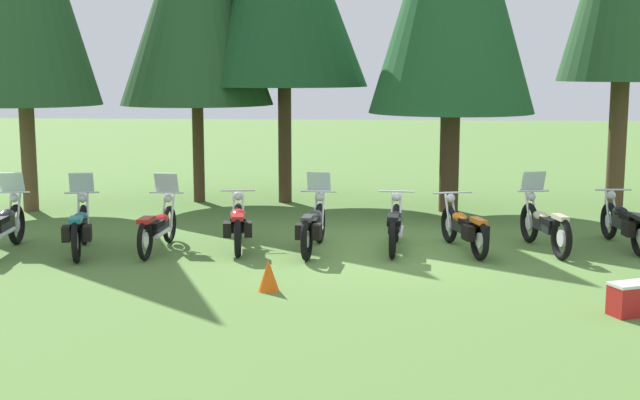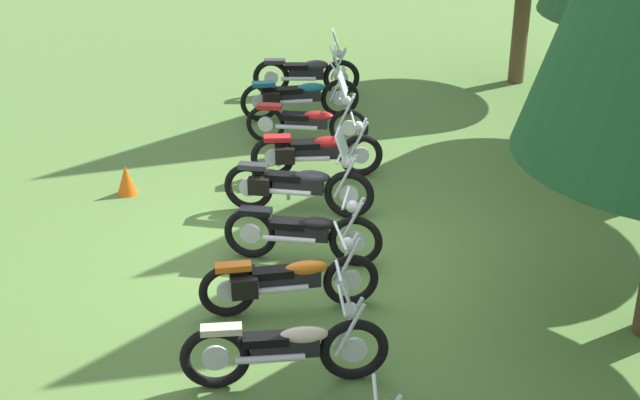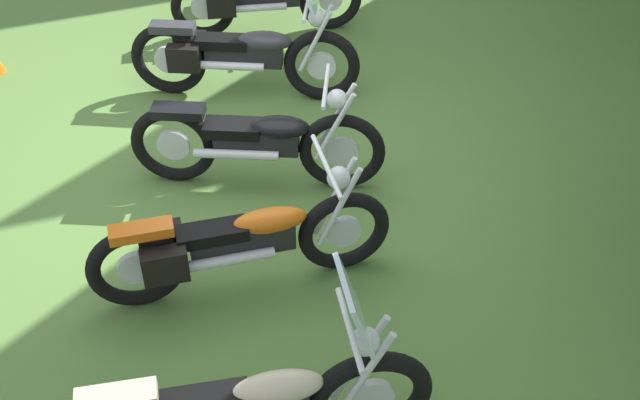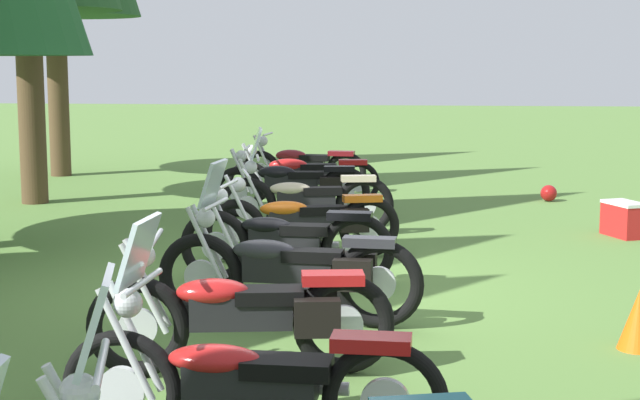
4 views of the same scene
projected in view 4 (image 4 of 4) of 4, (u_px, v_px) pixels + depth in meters
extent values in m
plane|color=#547A38|center=(287.00, 286.00, 9.76)|extent=(80.00, 80.00, 0.00)
cylinder|color=silver|center=(101.00, 364.00, 3.95)|extent=(0.61, 0.20, 0.04)
sphere|color=silver|center=(79.00, 393.00, 3.96)|extent=(0.21, 0.21, 0.17)
cube|color=silver|center=(95.00, 321.00, 3.92)|extent=(0.46, 0.26, 0.39)
torus|color=black|center=(122.00, 390.00, 5.60)|extent=(0.11, 0.71, 0.71)
cylinder|color=silver|center=(122.00, 390.00, 5.60)|extent=(0.06, 0.28, 0.28)
cube|color=black|center=(251.00, 381.00, 5.48)|extent=(0.24, 0.75, 0.20)
ellipsoid|color=#B21919|center=(214.00, 359.00, 5.49)|extent=(0.29, 0.54, 0.16)
cube|color=black|center=(287.00, 367.00, 5.44)|extent=(0.28, 0.51, 0.10)
cube|color=#B21919|center=(371.00, 342.00, 5.36)|extent=(0.22, 0.45, 0.08)
cylinder|color=silver|center=(126.00, 345.00, 5.47)|extent=(0.05, 0.34, 0.65)
cylinder|color=silver|center=(135.00, 336.00, 5.63)|extent=(0.05, 0.34, 0.65)
cylinder|color=silver|center=(142.00, 283.00, 5.49)|extent=(0.65, 0.05, 0.04)
sphere|color=silver|center=(128.00, 303.00, 5.52)|extent=(0.17, 0.17, 0.17)
cylinder|color=silver|center=(284.00, 386.00, 5.61)|extent=(0.10, 0.75, 0.08)
cube|color=silver|center=(138.00, 251.00, 5.47)|extent=(0.44, 0.16, 0.39)
torus|color=black|center=(138.00, 327.00, 6.89)|extent=(0.23, 0.74, 0.73)
cylinder|color=silver|center=(138.00, 327.00, 6.89)|extent=(0.09, 0.28, 0.28)
torus|color=black|center=(344.00, 324.00, 6.96)|extent=(0.23, 0.74, 0.73)
cylinder|color=silver|center=(344.00, 324.00, 6.96)|extent=(0.09, 0.28, 0.28)
cube|color=black|center=(241.00, 311.00, 6.91)|extent=(0.35, 0.75, 0.24)
ellipsoid|color=#B21919|center=(213.00, 292.00, 6.88)|extent=(0.37, 0.55, 0.18)
cube|color=black|center=(270.00, 295.00, 6.91)|extent=(0.35, 0.52, 0.10)
cube|color=#B21919|center=(333.00, 278.00, 6.91)|extent=(0.28, 0.47, 0.08)
cylinder|color=silver|center=(144.00, 289.00, 6.76)|extent=(0.10, 0.34, 0.65)
cylinder|color=silver|center=(147.00, 283.00, 6.94)|extent=(0.10, 0.34, 0.65)
cylinder|color=silver|center=(156.00, 238.00, 6.81)|extent=(0.65, 0.14, 0.04)
sphere|color=silver|center=(143.00, 256.00, 6.82)|extent=(0.20, 0.20, 0.17)
cylinder|color=silver|center=(264.00, 317.00, 7.08)|extent=(0.20, 0.73, 0.08)
cube|color=black|center=(317.00, 318.00, 6.76)|extent=(0.19, 0.34, 0.26)
cube|color=black|center=(315.00, 305.00, 7.12)|extent=(0.19, 0.34, 0.26)
torus|color=black|center=(201.00, 276.00, 8.44)|extent=(0.17, 0.77, 0.76)
cylinder|color=silver|center=(201.00, 276.00, 8.44)|extent=(0.07, 0.29, 0.29)
torus|color=black|center=(379.00, 284.00, 8.16)|extent=(0.17, 0.77, 0.76)
cylinder|color=silver|center=(379.00, 284.00, 8.16)|extent=(0.07, 0.29, 0.29)
cube|color=black|center=(288.00, 268.00, 8.28)|extent=(0.24, 0.78, 0.24)
ellipsoid|color=#2D2D33|center=(264.00, 250.00, 8.30)|extent=(0.27, 0.56, 0.18)
cube|color=black|center=(313.00, 256.00, 8.23)|extent=(0.25, 0.52, 0.10)
cube|color=#2D2D33|center=(370.00, 242.00, 8.13)|extent=(0.20, 0.45, 0.08)
cylinder|color=silver|center=(205.00, 244.00, 8.31)|extent=(0.07, 0.34, 0.65)
cylinder|color=silver|center=(209.00, 241.00, 8.45)|extent=(0.07, 0.34, 0.65)
cylinder|color=silver|center=(215.00, 204.00, 8.32)|extent=(0.69, 0.08, 0.04)
sphere|color=silver|center=(206.00, 218.00, 8.35)|extent=(0.18, 0.18, 0.17)
cylinder|color=silver|center=(311.00, 276.00, 8.38)|extent=(0.13, 0.77, 0.08)
cube|color=silver|center=(213.00, 183.00, 8.30)|extent=(0.45, 0.18, 0.39)
cube|color=black|center=(353.00, 275.00, 8.04)|extent=(0.16, 0.33, 0.26)
cube|color=black|center=(358.00, 267.00, 8.33)|extent=(0.16, 0.33, 0.26)
torus|color=black|center=(216.00, 246.00, 9.89)|extent=(0.15, 0.74, 0.74)
cylinder|color=silver|center=(216.00, 246.00, 9.89)|extent=(0.07, 0.29, 0.28)
torus|color=black|center=(358.00, 251.00, 9.65)|extent=(0.15, 0.74, 0.74)
cylinder|color=silver|center=(358.00, 251.00, 9.65)|extent=(0.07, 0.29, 0.28)
cube|color=black|center=(286.00, 239.00, 9.75)|extent=(0.25, 0.73, 0.21)
ellipsoid|color=black|center=(266.00, 225.00, 9.77)|extent=(0.29, 0.52, 0.17)
cube|color=black|center=(305.00, 229.00, 9.71)|extent=(0.27, 0.49, 0.10)
cube|color=black|center=(350.00, 216.00, 9.61)|extent=(0.21, 0.45, 0.08)
cylinder|color=silver|center=(219.00, 218.00, 9.76)|extent=(0.06, 0.34, 0.65)
cylinder|color=silver|center=(223.00, 216.00, 9.91)|extent=(0.06, 0.34, 0.65)
cylinder|color=silver|center=(228.00, 184.00, 9.77)|extent=(0.67, 0.07, 0.04)
sphere|color=silver|center=(220.00, 196.00, 9.80)|extent=(0.18, 0.18, 0.17)
cylinder|color=silver|center=(304.00, 244.00, 9.87)|extent=(0.12, 0.72, 0.08)
torus|color=black|center=(234.00, 230.00, 10.88)|extent=(0.29, 0.71, 0.71)
cylinder|color=silver|center=(234.00, 230.00, 10.88)|extent=(0.12, 0.27, 0.27)
torus|color=black|center=(369.00, 227.00, 11.13)|extent=(0.29, 0.71, 0.71)
cylinder|color=silver|center=(369.00, 227.00, 11.13)|extent=(0.12, 0.27, 0.27)
cube|color=black|center=(302.00, 220.00, 10.99)|extent=(0.37, 0.78, 0.22)
ellipsoid|color=#D16014|center=(284.00, 209.00, 10.94)|extent=(0.35, 0.58, 0.17)
cube|color=black|center=(321.00, 210.00, 11.01)|extent=(0.33, 0.54, 0.10)
cube|color=#D16014|center=(362.00, 198.00, 11.07)|extent=(0.27, 0.47, 0.08)
cylinder|color=silver|center=(240.00, 205.00, 10.79)|extent=(0.13, 0.34, 0.65)
cylinder|color=silver|center=(239.00, 203.00, 10.91)|extent=(0.13, 0.34, 0.65)
cylinder|color=silver|center=(246.00, 174.00, 10.81)|extent=(0.74, 0.24, 0.04)
sphere|color=silver|center=(238.00, 185.00, 10.82)|extent=(0.21, 0.21, 0.17)
cylinder|color=silver|center=(316.00, 225.00, 11.13)|extent=(0.28, 0.75, 0.08)
cube|color=black|center=(354.00, 220.00, 10.95)|extent=(0.22, 0.35, 0.26)
cube|color=black|center=(350.00, 217.00, 11.21)|extent=(0.22, 0.35, 0.26)
torus|color=black|center=(247.00, 207.00, 12.40)|extent=(0.27, 0.77, 0.76)
cylinder|color=silver|center=(247.00, 207.00, 12.40)|extent=(0.11, 0.30, 0.29)
torus|color=black|center=(364.00, 206.00, 12.53)|extent=(0.27, 0.77, 0.76)
cylinder|color=silver|center=(364.00, 206.00, 12.53)|extent=(0.11, 0.30, 0.29)
cube|color=black|center=(306.00, 199.00, 12.45)|extent=(0.32, 0.76, 0.22)
ellipsoid|color=beige|center=(290.00, 189.00, 12.41)|extent=(0.31, 0.56, 0.17)
cube|color=black|center=(322.00, 191.00, 12.45)|extent=(0.29, 0.53, 0.10)
cube|color=beige|center=(358.00, 178.00, 12.48)|extent=(0.24, 0.46, 0.08)
cylinder|color=silver|center=(252.00, 185.00, 12.30)|extent=(0.11, 0.34, 0.65)
cylinder|color=silver|center=(252.00, 184.00, 12.42)|extent=(0.11, 0.34, 0.65)
cylinder|color=silver|center=(258.00, 158.00, 12.32)|extent=(0.60, 0.16, 0.04)
sphere|color=silver|center=(251.00, 167.00, 12.33)|extent=(0.20, 0.20, 0.17)
cylinder|color=silver|center=(318.00, 204.00, 12.58)|extent=(0.23, 0.75, 0.08)
cube|color=silver|center=(256.00, 143.00, 12.29)|extent=(0.46, 0.24, 0.39)
torus|color=black|center=(238.00, 192.00, 14.02)|extent=(0.19, 0.73, 0.72)
cylinder|color=silver|center=(238.00, 192.00, 14.02)|extent=(0.08, 0.28, 0.27)
torus|color=black|center=(345.00, 192.00, 14.01)|extent=(0.19, 0.73, 0.72)
cylinder|color=silver|center=(345.00, 192.00, 14.01)|extent=(0.08, 0.28, 0.27)
cube|color=black|center=(291.00, 184.00, 14.00)|extent=(0.26, 0.78, 0.26)
ellipsoid|color=black|center=(277.00, 173.00, 13.98)|extent=(0.29, 0.56, 0.20)
cube|color=black|center=(306.00, 175.00, 13.98)|extent=(0.27, 0.53, 0.10)
cube|color=black|center=(339.00, 169.00, 13.96)|extent=(0.21, 0.46, 0.08)
cylinder|color=silver|center=(242.00, 172.00, 13.91)|extent=(0.08, 0.34, 0.65)
cylinder|color=silver|center=(242.00, 171.00, 14.05)|extent=(0.08, 0.34, 0.65)
cylinder|color=silver|center=(247.00, 148.00, 13.93)|extent=(0.70, 0.11, 0.04)
sphere|color=silver|center=(241.00, 156.00, 13.95)|extent=(0.19, 0.19, 0.17)
cylinder|color=silver|center=(303.00, 189.00, 14.12)|extent=(0.16, 0.76, 0.08)
cube|color=black|center=(331.00, 186.00, 13.85)|extent=(0.17, 0.33, 0.26)
cube|color=black|center=(331.00, 184.00, 14.14)|extent=(0.17, 0.33, 0.26)
torus|color=black|center=(249.00, 183.00, 15.17)|extent=(0.18, 0.69, 0.68)
cylinder|color=silver|center=(249.00, 183.00, 15.17)|extent=(0.08, 0.27, 0.27)
torus|color=black|center=(358.00, 183.00, 15.19)|extent=(0.18, 0.69, 0.68)
cylinder|color=silver|center=(358.00, 183.00, 15.19)|extent=(0.08, 0.27, 0.27)
cube|color=black|center=(303.00, 176.00, 15.16)|extent=(0.30, 0.86, 0.27)
ellipsoid|color=#B21919|center=(288.00, 165.00, 15.14)|extent=(0.32, 0.62, 0.21)
cube|color=black|center=(318.00, 167.00, 15.15)|extent=(0.30, 0.59, 0.10)
cube|color=#B21919|center=(353.00, 162.00, 15.15)|extent=(0.24, 0.46, 0.08)
cylinder|color=silver|center=(252.00, 165.00, 15.05)|extent=(0.09, 0.34, 0.65)
cylinder|color=silver|center=(253.00, 164.00, 15.20)|extent=(0.09, 0.34, 0.65)
cylinder|color=silver|center=(257.00, 142.00, 15.08)|extent=(0.73, 0.13, 0.04)
sphere|color=silver|center=(252.00, 150.00, 15.10)|extent=(0.19, 0.19, 0.17)
cylinder|color=silver|center=(315.00, 181.00, 15.30)|extent=(0.19, 0.84, 0.08)
torus|color=black|center=(260.00, 171.00, 16.79)|extent=(0.16, 0.71, 0.70)
cylinder|color=silver|center=(260.00, 171.00, 16.79)|extent=(0.07, 0.27, 0.27)
torus|color=black|center=(346.00, 173.00, 16.52)|extent=(0.16, 0.71, 0.70)
cylinder|color=silver|center=(346.00, 173.00, 16.52)|extent=(0.07, 0.27, 0.27)
cube|color=black|center=(303.00, 165.00, 16.64)|extent=(0.27, 0.75, 0.26)
ellipsoid|color=maroon|center=(291.00, 156.00, 16.65)|extent=(0.31, 0.55, 0.20)
cube|color=black|center=(315.00, 158.00, 16.58)|extent=(0.29, 0.51, 0.10)
cube|color=maroon|center=(341.00, 153.00, 16.48)|extent=(0.23, 0.45, 0.08)
cylinder|color=silver|center=(262.00, 154.00, 16.66)|extent=(0.07, 0.34, 0.65)
cylinder|color=silver|center=(265.00, 153.00, 16.82)|extent=(0.07, 0.34, 0.65)
cylinder|color=silver|center=(268.00, 134.00, 16.67)|extent=(0.61, 0.08, 0.04)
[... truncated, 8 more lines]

